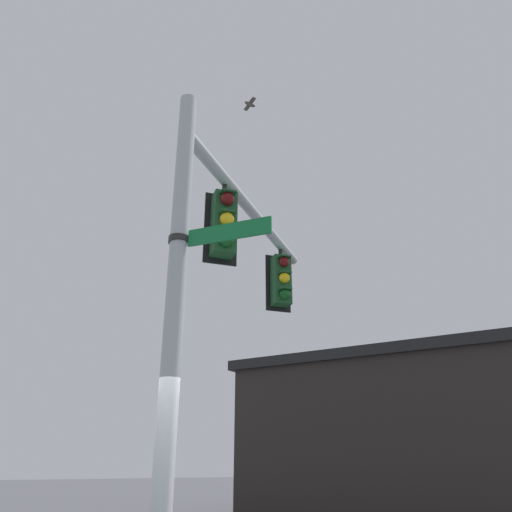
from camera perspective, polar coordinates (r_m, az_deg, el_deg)
name	(u,v)px	position (r m, az deg, el deg)	size (l,w,h in m)	color
signal_pole	(174,316)	(5.87, -9.64, -6.97)	(0.24, 0.24, 6.45)	#ADB2B7
mast_arm	(253,213)	(8.94, -0.39, 5.12)	(0.20, 0.20, 5.03)	#ADB2B7
traffic_light_nearest_pole	(224,223)	(7.56, -3.80, 3.87)	(0.54, 0.49, 1.31)	black
traffic_light_mid_inner	(281,280)	(9.97, 3.01, -2.86)	(0.54, 0.49, 1.31)	black
street_name_sign	(206,236)	(6.03, -5.88, 2.40)	(1.09, 0.96, 0.22)	#147238
bird_flying	(250,104)	(9.44, -0.72, 17.49)	(0.24, 0.33, 0.10)	#4C4742
storefront_building	(433,436)	(16.48, 20.12, -19.31)	(11.89, 12.40, 4.49)	#282321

